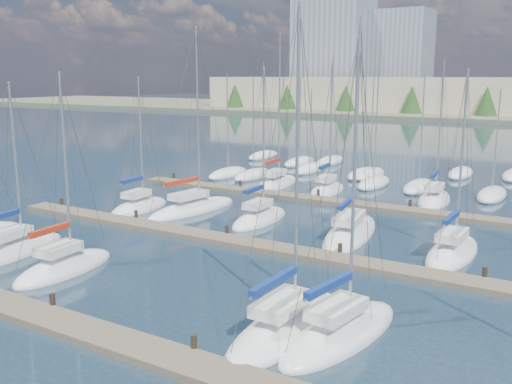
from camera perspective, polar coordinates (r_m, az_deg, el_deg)
The scene contains 18 objects.
ground at distance 75.53m, azimuth 18.49°, elevation 3.01°, with size 400.00×400.00×0.00m, color #223645.
dock_near at distance 24.51m, azimuth -15.18°, elevation -13.74°, with size 44.00×1.93×1.10m.
dock_mid at distance 34.88m, azimuth 1.73°, elevation -5.63°, with size 44.00×1.93×1.10m.
dock_far at distance 47.16m, azimuth 10.17°, elevation -1.25°, with size 44.00×1.93×1.10m.
sailboat_c at distance 33.05m, azimuth -18.61°, elevation -7.18°, with size 2.90×6.80×11.43m.
sailboat_n at distance 55.07m, azimuth 2.01°, elevation 0.82°, with size 3.49×8.72×15.20m.
sailboat_o at distance 52.43m, azimuth 7.11°, elevation 0.19°, with size 2.85×6.54×12.25m.
sailboat_d at distance 24.47m, azimuth 3.08°, elevation -13.29°, with size 2.78×8.60×13.97m.
sailboat_h at distance 46.28m, azimuth -11.60°, elevation -1.51°, with size 3.00×6.60×11.14m.
sailboat_b at distance 37.16m, azimuth -22.98°, elevation -5.45°, with size 3.60×8.01×10.89m.
sailboat_k at distance 38.56m, azimuth 9.41°, elevation -4.05°, with size 4.20×10.29×14.94m.
sailboat_l at distance 35.89m, azimuth 19.04°, elevation -5.74°, with size 2.58×7.58×11.63m.
sailboat_p at distance 50.40m, azimuth 17.41°, elevation -0.73°, with size 3.16×7.47×12.50m.
sailboat_j at distance 41.76m, azimuth 0.37°, elevation -2.68°, with size 2.64×6.93×11.80m.
sailboat_i at distance 45.15m, azimuth -6.34°, elevation -1.66°, with size 3.72×9.44×14.87m.
sailboat_e at distance 24.15m, azimuth 8.47°, elevation -13.77°, with size 3.67×8.13×12.60m.
distant_boats at distance 61.27m, azimuth 11.08°, elevation 1.80°, with size 36.93×20.75×13.30m.
shoreline at distance 165.46m, azimuth 21.31°, elevation 9.75°, with size 400.00×60.00×38.00m.
Camera 1 is at (16.43, -12.97, 10.47)m, focal length 40.00 mm.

